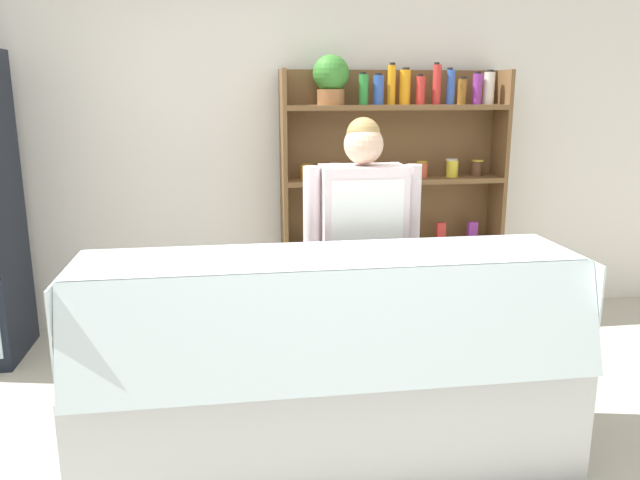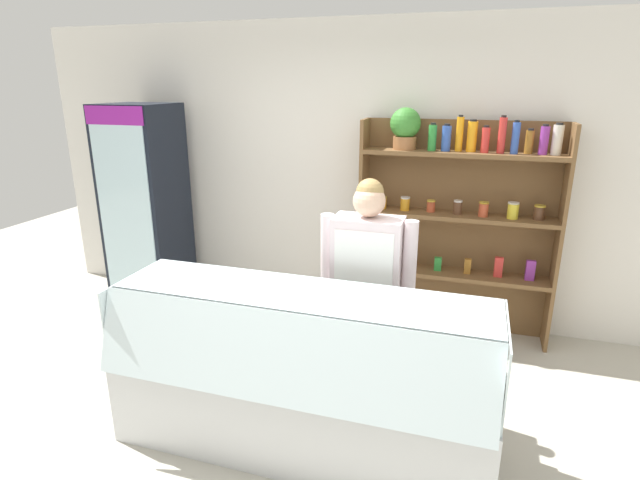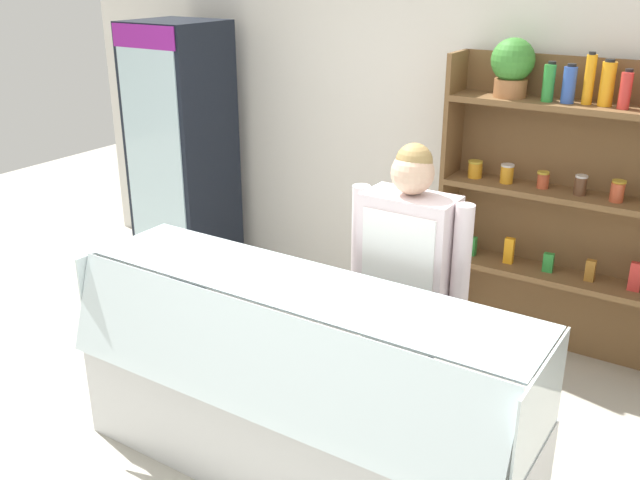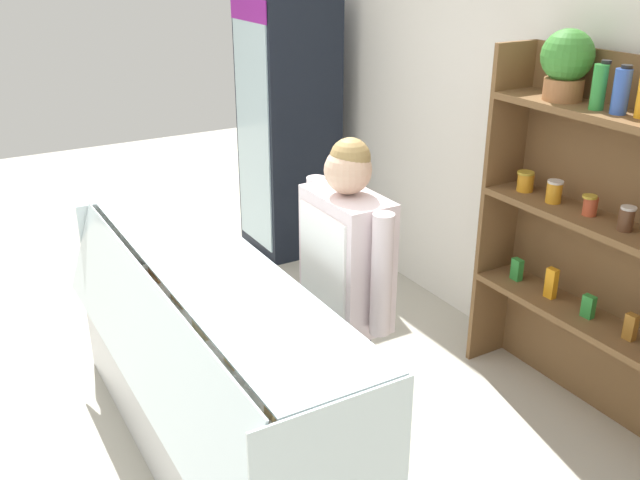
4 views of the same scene
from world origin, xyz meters
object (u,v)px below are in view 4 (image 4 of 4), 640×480
drinks_fridge (288,128)px  deli_display_case (213,400)px  shelving_unit (625,221)px  shop_clerk (345,279)px

drinks_fridge → deli_display_case: size_ratio=0.88×
drinks_fridge → deli_display_case: 2.71m
drinks_fridge → shelving_unit: size_ratio=1.01×
deli_display_case → shop_clerk: 0.89m
shelving_unit → deli_display_case: 2.14m
drinks_fridge → deli_display_case: drinks_fridge is taller
deli_display_case → shelving_unit: bearing=68.2°
shelving_unit → shop_clerk: bearing=-110.1°
shop_clerk → drinks_fridge: bearing=158.0°
shelving_unit → deli_display_case: shelving_unit is taller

